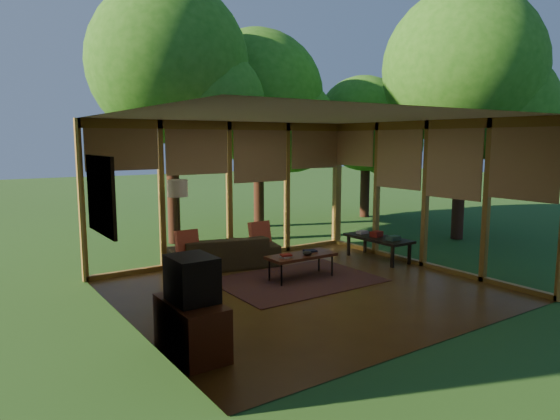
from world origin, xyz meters
TOP-DOWN VIEW (x-y plane):
  - floor at (0.00, 0.00)m, footprint 5.50×5.50m
  - ceiling at (0.00, 0.00)m, footprint 5.50×5.50m
  - wall_left at (-2.75, 0.00)m, footprint 0.04×5.00m
  - wall_front at (0.00, -2.50)m, footprint 5.50×0.04m
  - window_wall_back at (0.00, 2.50)m, footprint 5.50×0.12m
  - window_wall_right at (2.75, 0.00)m, footprint 0.12×5.00m
  - exterior_lawn at (8.00, 8.00)m, footprint 40.00×40.00m
  - tree_nw at (-0.28, 4.70)m, footprint 3.53×3.53m
  - tree_ne at (2.51, 5.54)m, footprint 3.57×3.57m
  - tree_se at (5.43, 1.29)m, footprint 3.63×3.63m
  - tree_far at (5.99, 5.10)m, footprint 2.84×2.84m
  - rug at (0.21, 0.53)m, footprint 2.59×1.84m
  - sofa at (-0.40, 2.00)m, footprint 2.12×1.23m
  - pillow_left at (-1.15, 1.95)m, footprint 0.40×0.21m
  - pillow_right at (0.35, 1.95)m, footprint 0.41×0.22m
  - ct_book_lower at (-0.03, 0.52)m, footprint 0.19×0.15m
  - ct_book_upper at (-0.03, 0.52)m, footprint 0.20×0.17m
  - ct_book_side at (0.57, 0.65)m, footprint 0.24×0.20m
  - ct_bowl at (0.37, 0.47)m, footprint 0.16×0.16m
  - media_cabinet at (-2.47, -1.15)m, footprint 0.50×1.00m
  - television at (-2.45, -1.15)m, footprint 0.45×0.55m
  - console_book_a at (2.40, 0.43)m, footprint 0.24×0.17m
  - console_book_b at (2.40, 0.88)m, footprint 0.26×0.21m
  - console_book_c at (2.40, 1.28)m, footprint 0.21×0.16m
  - floor_lamp at (-1.17, 2.25)m, footprint 0.36×0.36m
  - coffee_table at (0.32, 0.57)m, footprint 1.20×0.50m
  - side_console at (2.40, 0.83)m, footprint 0.60×1.40m
  - wall_painting at (-2.71, 1.40)m, footprint 0.06×1.35m

SIDE VIEW (x-z plane):
  - exterior_lawn at x=8.00m, z-range -0.01..-0.01m
  - floor at x=0.00m, z-range 0.00..0.00m
  - rug at x=0.21m, z-range 0.00..0.01m
  - sofa at x=-0.40m, z-range 0.00..0.58m
  - media_cabinet at x=-2.47m, z-range 0.00..0.60m
  - coffee_table at x=0.32m, z-range 0.18..0.60m
  - side_console at x=2.40m, z-range 0.18..0.64m
  - ct_book_lower at x=-0.03m, z-range 0.42..0.45m
  - ct_book_side at x=0.57m, z-range 0.42..0.46m
  - ct_bowl at x=0.37m, z-range 0.42..0.50m
  - ct_book_upper at x=-0.03m, z-range 0.45..0.48m
  - console_book_c at x=2.40m, z-range 0.45..0.51m
  - console_book_a at x=2.40m, z-range 0.46..0.54m
  - console_book_b at x=2.40m, z-range 0.45..0.56m
  - pillow_left at x=-1.15m, z-range 0.37..0.79m
  - pillow_right at x=0.35m, z-range 0.37..0.80m
  - television at x=-2.45m, z-range 0.60..1.10m
  - wall_left at x=-2.75m, z-range 0.00..2.70m
  - wall_front at x=0.00m, z-range 0.00..2.70m
  - window_wall_back at x=0.00m, z-range 0.00..2.70m
  - window_wall_right at x=2.75m, z-range 0.00..2.70m
  - floor_lamp at x=-1.17m, z-range 0.58..2.23m
  - wall_painting at x=-2.71m, z-range 0.98..2.12m
  - ceiling at x=0.00m, z-range 2.70..2.70m
  - tree_far at x=5.99m, z-range 0.69..4.94m
  - tree_ne at x=2.51m, z-range 0.84..6.10m
  - tree_se at x=5.43m, z-range 1.06..6.83m
  - tree_nw at x=-0.28m, z-range 1.11..6.90m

